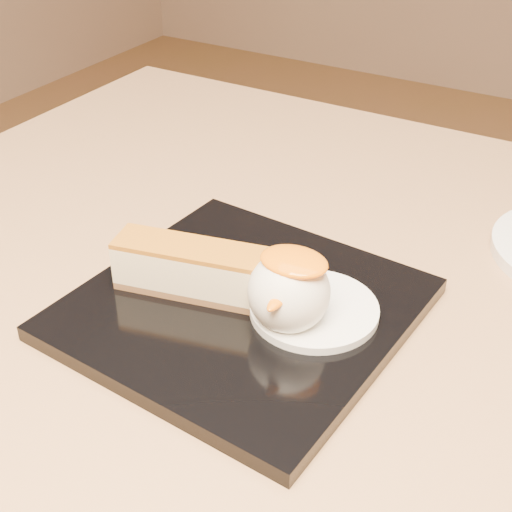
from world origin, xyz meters
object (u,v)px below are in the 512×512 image
Objects in this scene: cheesecake at (196,269)px; ice_cream_scoop at (289,292)px; table at (248,458)px; dessert_plate at (242,309)px.

ice_cream_scoop is at bearing -12.95° from cheesecake.
cheesecake reaches higher than table.
table is 6.53× the size of cheesecake.
table is at bearing 167.25° from ice_cream_scoop.
cheesecake is at bearing -166.77° from table.
ice_cream_scoop reaches higher than cheesecake.
ice_cream_scoop is (0.08, 0.00, 0.01)m from cheesecake.
dessert_plate is 1.80× the size of cheesecake.
cheesecake is at bearing -171.87° from dessert_plate.
cheesecake is 0.08m from ice_cream_scoop.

